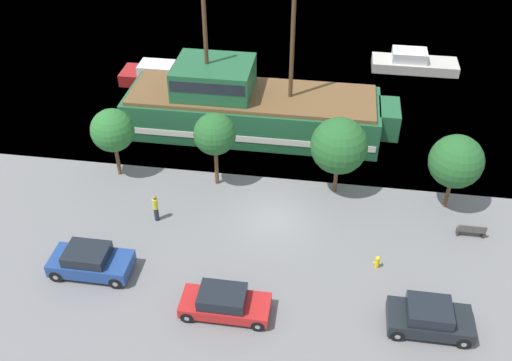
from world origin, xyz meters
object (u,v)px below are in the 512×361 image
at_px(parked_car_curb_mid, 224,303).
at_px(bench_promenade_east, 471,230).
at_px(moored_boat_outer, 162,76).
at_px(pedestrian_walking_near, 156,208).
at_px(moored_boat_dockside, 413,63).
at_px(parked_car_curb_front, 90,261).
at_px(fire_hydrant, 377,261).
at_px(pirate_ship, 249,107).
at_px(parked_car_curb_rear, 429,318).

bearing_deg(parked_car_curb_mid, bench_promenade_east, 30.26).
height_order(moored_boat_outer, pedestrian_walking_near, pedestrian_walking_near).
relative_size(moored_boat_dockside, bench_promenade_east, 4.71).
relative_size(moored_boat_outer, parked_car_curb_front, 1.64).
bearing_deg(fire_hydrant, pedestrian_walking_near, 171.00).
distance_m(pirate_ship, parked_car_curb_mid, 16.71).
relative_size(parked_car_curb_front, fire_hydrant, 5.45).
height_order(parked_car_curb_rear, pedestrian_walking_near, pedestrian_walking_near).
bearing_deg(parked_car_curb_rear, moored_boat_outer, 130.71).
xyz_separation_m(fire_hydrant, pedestrian_walking_near, (-12.53, 1.98, 0.49)).
relative_size(moored_boat_outer, bench_promenade_east, 4.53).
relative_size(parked_car_curb_front, parked_car_curb_rear, 1.07).
bearing_deg(pedestrian_walking_near, parked_car_curb_front, -115.77).
bearing_deg(bench_promenade_east, parked_car_curb_front, -164.03).
bearing_deg(moored_boat_outer, pedestrian_walking_near, -75.37).
distance_m(moored_boat_dockside, bench_promenade_east, 20.86).
bearing_deg(pirate_ship, moored_boat_outer, 143.08).
distance_m(moored_boat_outer, parked_car_curb_mid, 24.58).
distance_m(moored_boat_dockside, parked_car_curb_rear, 27.70).
bearing_deg(moored_boat_dockside, fire_hydrant, -98.29).
xyz_separation_m(pirate_ship, parked_car_curb_rear, (11.04, -16.15, -1.08)).
bearing_deg(moored_boat_dockside, bench_promenade_east, -85.19).
xyz_separation_m(moored_boat_dockside, pedestrian_walking_near, (-16.02, -22.00, 0.28)).
height_order(parked_car_curb_front, parked_car_curb_mid, parked_car_curb_front).
bearing_deg(moored_boat_outer, bench_promenade_east, -34.75).
distance_m(pirate_ship, parked_car_curb_front, 16.14).
bearing_deg(moored_boat_outer, parked_car_curb_mid, -67.28).
xyz_separation_m(moored_boat_dockside, parked_car_curb_mid, (-10.85, -28.14, 0.08)).
bearing_deg(moored_boat_dockside, parked_car_curb_mid, -111.08).
distance_m(parked_car_curb_rear, bench_promenade_east, 7.51).
relative_size(moored_boat_outer, parked_car_curb_rear, 1.75).
height_order(pirate_ship, parked_car_curb_front, pirate_ship).
height_order(moored_boat_dockside, parked_car_curb_mid, moored_boat_dockside).
relative_size(parked_car_curb_front, bench_promenade_east, 2.76).
xyz_separation_m(bench_promenade_east, pedestrian_walking_near, (-17.78, -1.21, 0.47)).
bearing_deg(fire_hydrant, parked_car_curb_mid, -150.53).
distance_m(moored_boat_outer, bench_promenade_east, 26.89).
height_order(bench_promenade_east, pedestrian_walking_near, pedestrian_walking_near).
bearing_deg(fire_hydrant, parked_car_curb_rear, -58.42).
bearing_deg(parked_car_curb_rear, parked_car_curb_mid, -177.24).
bearing_deg(bench_promenade_east, pedestrian_walking_near, -176.11).
distance_m(bench_promenade_east, pedestrian_walking_near, 17.82).
distance_m(parked_car_curb_mid, pedestrian_walking_near, 8.03).
distance_m(pirate_ship, moored_boat_dockside, 16.88).
bearing_deg(pirate_ship, parked_car_curb_rear, -55.64).
bearing_deg(moored_boat_dockside, pedestrian_walking_near, -126.07).
relative_size(pirate_ship, bench_promenade_east, 12.47).
bearing_deg(pedestrian_walking_near, moored_boat_dockside, 53.93).
bearing_deg(parked_car_curb_rear, pirate_ship, 124.36).
distance_m(parked_car_curb_rear, pedestrian_walking_near, 15.85).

